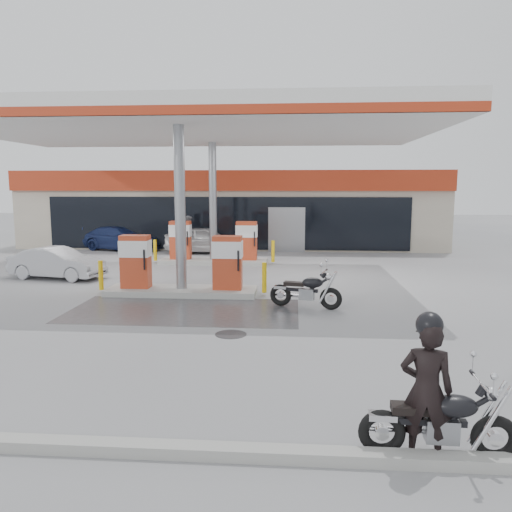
% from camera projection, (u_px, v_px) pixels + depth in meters
% --- Properties ---
extents(ground, '(90.00, 90.00, 0.00)m').
position_uv_depth(ground, '(165.00, 310.00, 13.12)').
color(ground, gray).
rests_on(ground, ground).
extents(wet_patch, '(6.00, 3.00, 0.00)m').
position_uv_depth(wet_patch, '(184.00, 311.00, 13.08)').
color(wet_patch, '#4C4C4F').
rests_on(wet_patch, ground).
extents(drain_cover, '(0.70, 0.70, 0.01)m').
position_uv_depth(drain_cover, '(231.00, 334.00, 10.99)').
color(drain_cover, '#38383A').
rests_on(drain_cover, ground).
extents(kerb, '(28.00, 0.25, 0.15)m').
position_uv_depth(kerb, '(20.00, 444.00, 6.19)').
color(kerb, gray).
rests_on(kerb, ground).
extents(store_building, '(22.00, 8.22, 4.00)m').
position_uv_depth(store_building, '(236.00, 207.00, 28.57)').
color(store_building, beige).
rests_on(store_building, ground).
extents(canopy, '(16.00, 10.02, 5.51)m').
position_uv_depth(canopy, '(198.00, 127.00, 17.31)').
color(canopy, silver).
rests_on(canopy, ground).
extents(pump_island_near, '(5.14, 1.30, 1.78)m').
position_uv_depth(pump_island_near, '(181.00, 271.00, 14.99)').
color(pump_island_near, '#9E9E99').
rests_on(pump_island_near, ground).
extents(pump_island_far, '(5.14, 1.30, 1.78)m').
position_uv_depth(pump_island_far, '(213.00, 247.00, 20.91)').
color(pump_island_far, '#9E9E99').
rests_on(pump_island_far, ground).
extents(main_motorcycle, '(1.89, 0.72, 0.97)m').
position_uv_depth(main_motorcycle, '(441.00, 424.00, 5.95)').
color(main_motorcycle, black).
rests_on(main_motorcycle, ground).
extents(biker_main, '(0.69, 0.52, 1.70)m').
position_uv_depth(biker_main, '(426.00, 390.00, 5.91)').
color(biker_main, black).
rests_on(biker_main, ground).
extents(parked_motorcycle, '(1.95, 0.89, 1.01)m').
position_uv_depth(parked_motorcycle, '(307.00, 291.00, 13.32)').
color(parked_motorcycle, black).
rests_on(parked_motorcycle, ground).
extents(sedan_white, '(3.85, 1.62, 1.30)m').
position_uv_depth(sedan_white, '(205.00, 240.00, 24.15)').
color(sedan_white, silver).
rests_on(sedan_white, ground).
extents(attendant, '(0.87, 1.02, 1.84)m').
position_uv_depth(attendant, '(189.00, 235.00, 23.77)').
color(attendant, '#5C5C62').
rests_on(attendant, ground).
extents(hatchback_silver, '(3.51, 1.76, 1.10)m').
position_uv_depth(hatchback_silver, '(57.00, 263.00, 17.56)').
color(hatchback_silver, '#A6A7AE').
rests_on(hatchback_silver, ground).
extents(parked_car_left, '(4.52, 2.96, 1.22)m').
position_uv_depth(parked_car_left, '(121.00, 238.00, 25.28)').
color(parked_car_left, navy).
rests_on(parked_car_left, ground).
extents(parked_car_right, '(4.15, 2.21, 1.11)m').
position_uv_depth(parked_car_right, '(362.00, 237.00, 26.33)').
color(parked_car_right, black).
rests_on(parked_car_right, ground).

